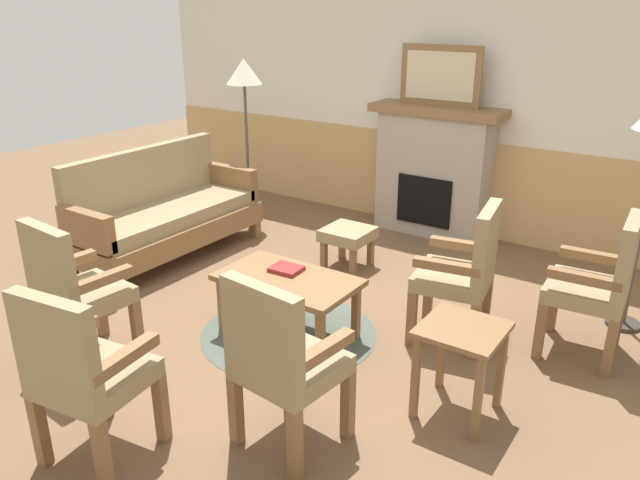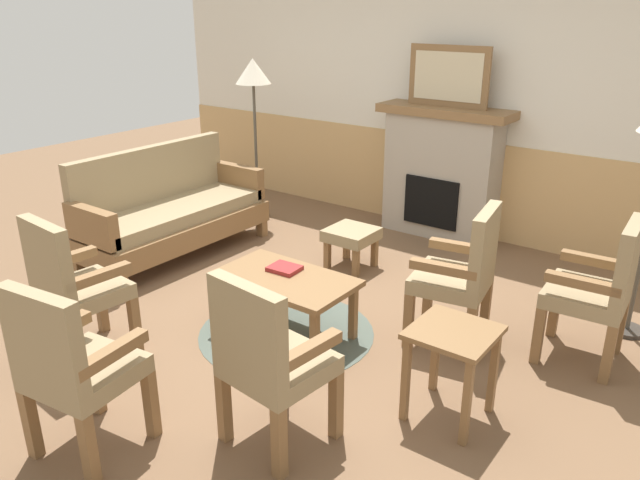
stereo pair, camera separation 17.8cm
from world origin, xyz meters
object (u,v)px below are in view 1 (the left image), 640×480
Objects in this scene: footstool at (348,237)px; armchair_near_fireplace at (464,268)px; coffee_table at (288,284)px; floor_lamp_by_couch at (244,82)px; armchair_front_left at (82,370)px; fireplace at (434,170)px; couch at (165,215)px; armchair_by_window_left at (600,281)px; framed_picture at (440,76)px; book_on_table at (286,269)px; armchair_front_center at (281,357)px; armchair_corner_left at (73,287)px; side_table at (461,345)px.

armchair_near_fireplace reaches higher than footstool.
coffee_table is 2.78m from floor_lamp_by_couch.
armchair_near_fireplace is 1.00× the size of armchair_front_left.
fireplace is 2.10m from floor_lamp_by_couch.
couch is 1.07× the size of floor_lamp_by_couch.
armchair_by_window_left is 0.58× the size of floor_lamp_by_couch.
couch is 1.63m from floor_lamp_by_couch.
floor_lamp_by_couch reaches higher than armchair_by_window_left.
framed_picture reaches higher than book_on_table.
armchair_near_fireplace is at bearing -21.93° from floor_lamp_by_couch.
coffee_table is at bearing 125.62° from armchair_front_center.
floor_lamp_by_couch is at bearing 161.53° from footstool.
armchair_by_window_left is at bearing 58.74° from armchair_front_center.
floor_lamp_by_couch reaches higher than armchair_corner_left.
armchair_corner_left is (-0.81, -1.13, 0.08)m from book_on_table.
armchair_near_fireplace is at bearing 25.88° from book_on_table.
armchair_front_center is 1.78× the size of side_table.
armchair_by_window_left is 3.89m from floor_lamp_by_couch.
coffee_table is 1.60m from armchair_front_left.
armchair_corner_left is at bearing -158.37° from side_table.
couch is at bearing -86.93° from floor_lamp_by_couch.
book_on_table is (-0.02, -2.39, -0.20)m from fireplace.
armchair_front_center is at bearing -77.81° from framed_picture.
armchair_corner_left is at bearing -139.01° from armchair_near_fireplace.
floor_lamp_by_couch is (-1.58, 0.53, 1.17)m from footstool.
armchair_front_center is at bearing -66.19° from footstool.
book_on_table is at bearing -90.39° from framed_picture.
side_table is (-0.49, -1.08, -0.10)m from armchair_by_window_left.
fireplace reaches higher than armchair_front_left.
armchair_near_fireplace and armchair_by_window_left have the same top height.
armchair_front_left is at bearing -139.10° from armchair_front_center.
book_on_table is at bearing 54.16° from armchair_corner_left.
armchair_near_fireplace is 3.24m from floor_lamp_by_couch.
armchair_corner_left is (-0.83, -3.52, -0.11)m from fireplace.
floor_lamp_by_couch is (-0.07, 1.25, 1.05)m from couch.
armchair_near_fireplace is (1.08, -1.86, -1.02)m from framed_picture.
armchair_front_center is at bearing -30.83° from couch.
armchair_corner_left is at bearing -176.66° from armchair_front_center.
armchair_by_window_left is at bearing 26.43° from coffee_table.
armchair_near_fireplace is 0.84m from side_table.
floor_lamp_by_couch reaches higher than armchair_front_center.
side_table is (0.64, 0.79, -0.10)m from armchair_front_center.
floor_lamp_by_couch is (-1.81, -0.70, -0.11)m from framed_picture.
armchair_front_left is 1.00× the size of armchair_corner_left.
framed_picture is 2.64m from book_on_table.
book_on_table is at bearing 169.89° from side_table.
armchair_near_fireplace is at bearing 111.40° from side_table.
armchair_near_fireplace is (1.02, 0.61, 0.15)m from coffee_table.
armchair_corner_left is 0.58× the size of floor_lamp_by_couch.
armchair_corner_left is (-0.60, -2.29, 0.25)m from footstool.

